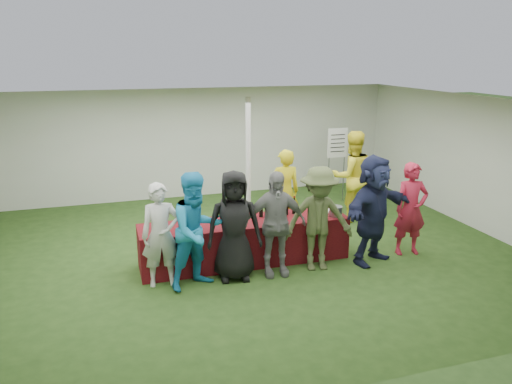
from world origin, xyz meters
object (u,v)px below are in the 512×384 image
object	(u,v)px
customer_0	(161,235)
customer_5	(374,210)
customer_3	(275,224)
customer_6	(411,209)
customer_2	(234,226)
customer_4	(319,219)
wine_list_sign	(337,149)
staff_back	(352,176)
serving_table	(245,241)
dump_bucket	(336,211)
staff_pourer	(284,192)
customer_1	(197,231)

from	to	relation	value
customer_0	customer_5	world-z (taller)	customer_5
customer_3	customer_6	xyz separation A→B (m)	(2.61, 0.11, -0.03)
customer_2	customer_4	bearing A→B (deg)	5.68
customer_0	customer_6	size ratio (longest dim) A/B	0.98
customer_0	customer_2	distance (m)	1.15
customer_3	customer_4	xyz separation A→B (m)	(0.76, -0.02, 0.01)
wine_list_sign	staff_back	bearing A→B (deg)	-102.98
customer_0	customer_5	xyz separation A→B (m)	(3.58, -0.18, 0.13)
customer_5	customer_3	bearing A→B (deg)	154.02
serving_table	customer_2	xyz separation A→B (m)	(-0.34, -0.56, 0.52)
customer_0	dump_bucket	bearing A→B (deg)	6.56
customer_4	staff_pourer	bearing A→B (deg)	97.02
staff_pourer	customer_4	world-z (taller)	customer_4
wine_list_sign	customer_2	bearing A→B (deg)	-135.35
staff_pourer	customer_6	world-z (taller)	staff_pourer
wine_list_sign	customer_5	bearing A→B (deg)	-106.20
customer_5	customer_6	bearing A→B (deg)	-16.69
staff_pourer	staff_back	size ratio (longest dim) A/B	0.88
serving_table	customer_3	size ratio (longest dim) A/B	2.06
serving_table	customer_5	distance (m)	2.27
staff_pourer	customer_4	size ratio (longest dim) A/B	0.97
serving_table	customer_4	size ratio (longest dim) A/B	2.04
serving_table	dump_bucket	world-z (taller)	dump_bucket
staff_back	customer_1	distance (m)	4.33
staff_back	customer_5	size ratio (longest dim) A/B	1.03
wine_list_sign	customer_1	xyz separation A→B (m)	(-4.07, -3.51, -0.40)
customer_2	staff_pourer	bearing A→B (deg)	57.72
customer_6	customer_3	bearing A→B (deg)	-170.16
wine_list_sign	customer_0	size ratio (longest dim) A/B	1.09
customer_1	customer_0	bearing A→B (deg)	136.18
customer_3	customer_1	bearing A→B (deg)	-173.17
wine_list_sign	customer_3	size ratio (longest dim) A/B	1.03
customer_3	customer_5	xyz separation A→B (m)	(1.77, -0.02, 0.08)
dump_bucket	customer_3	xyz separation A→B (m)	(-1.27, -0.40, 0.03)
serving_table	customer_0	world-z (taller)	customer_0
customer_5	staff_pourer	bearing A→B (deg)	92.36
staff_pourer	customer_3	world-z (taller)	customer_3
customer_4	dump_bucket	bearing A→B (deg)	48.05
customer_3	customer_5	size ratio (longest dim) A/B	0.92
customer_4	customer_6	distance (m)	1.85
staff_back	customer_0	xyz separation A→B (m)	(-4.28, -1.95, -0.15)
customer_4	staff_back	bearing A→B (deg)	60.27
customer_1	customer_6	xyz separation A→B (m)	(3.89, 0.16, -0.08)
customer_1	customer_2	xyz separation A→B (m)	(0.62, 0.11, -0.02)
wine_list_sign	customer_5	size ratio (longest dim) A/B	0.95
serving_table	customer_6	xyz separation A→B (m)	(2.93, -0.51, 0.47)
customer_0	customer_3	xyz separation A→B (m)	(1.80, -0.16, 0.05)
customer_0	customer_1	size ratio (longest dim) A/B	0.90
customer_6	dump_bucket	bearing A→B (deg)	175.22
customer_1	customer_2	world-z (taller)	customer_1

